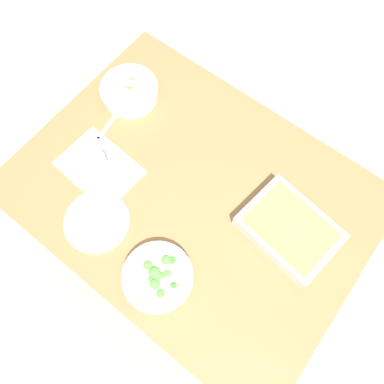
{
  "coord_description": "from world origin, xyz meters",
  "views": [
    {
      "loc": [
        0.27,
        -0.35,
        1.91
      ],
      "look_at": [
        0.0,
        0.0,
        0.74
      ],
      "focal_mm": 33.65,
      "sensor_mm": 36.0,
      "label": 1
    }
  ],
  "objects_px": {
    "broccoli_bowl": "(158,277)",
    "stew_bowl": "(130,91)",
    "fork_on_table": "(104,131)",
    "baking_dish": "(289,229)",
    "side_plate": "(97,221)",
    "drink_cup": "(97,163)",
    "spoon_by_stew": "(141,90)"
  },
  "relations": [
    {
      "from": "baking_dish",
      "to": "drink_cup",
      "type": "distance_m",
      "value": 0.69
    },
    {
      "from": "broccoli_bowl",
      "to": "fork_on_table",
      "type": "bearing_deg",
      "value": 150.31
    },
    {
      "from": "side_plate",
      "to": "spoon_by_stew",
      "type": "relative_size",
      "value": 1.29
    },
    {
      "from": "drink_cup",
      "to": "side_plate",
      "type": "bearing_deg",
      "value": -48.88
    },
    {
      "from": "drink_cup",
      "to": "spoon_by_stew",
      "type": "bearing_deg",
      "value": 106.13
    },
    {
      "from": "broccoli_bowl",
      "to": "fork_on_table",
      "type": "height_order",
      "value": "broccoli_bowl"
    },
    {
      "from": "baking_dish",
      "to": "side_plate",
      "type": "distance_m",
      "value": 0.64
    },
    {
      "from": "stew_bowl",
      "to": "fork_on_table",
      "type": "distance_m",
      "value": 0.19
    },
    {
      "from": "stew_bowl",
      "to": "baking_dish",
      "type": "height_order",
      "value": "same"
    },
    {
      "from": "stew_bowl",
      "to": "drink_cup",
      "type": "relative_size",
      "value": 2.59
    },
    {
      "from": "broccoli_bowl",
      "to": "side_plate",
      "type": "distance_m",
      "value": 0.28
    },
    {
      "from": "baking_dish",
      "to": "broccoli_bowl",
      "type": "bearing_deg",
      "value": -122.42
    },
    {
      "from": "drink_cup",
      "to": "side_plate",
      "type": "relative_size",
      "value": 0.39
    },
    {
      "from": "baking_dish",
      "to": "fork_on_table",
      "type": "height_order",
      "value": "baking_dish"
    },
    {
      "from": "broccoli_bowl",
      "to": "stew_bowl",
      "type": "bearing_deg",
      "value": 138.47
    },
    {
      "from": "broccoli_bowl",
      "to": "baking_dish",
      "type": "xyz_separation_m",
      "value": [
        0.24,
        0.38,
        0.0
      ]
    },
    {
      "from": "stew_bowl",
      "to": "spoon_by_stew",
      "type": "relative_size",
      "value": 1.29
    },
    {
      "from": "stew_bowl",
      "to": "side_plate",
      "type": "xyz_separation_m",
      "value": [
        0.25,
        -0.45,
        -0.03
      ]
    },
    {
      "from": "spoon_by_stew",
      "to": "fork_on_table",
      "type": "xyz_separation_m",
      "value": [
        0.01,
        -0.22,
        -0.0
      ]
    },
    {
      "from": "stew_bowl",
      "to": "fork_on_table",
      "type": "xyz_separation_m",
      "value": [
        0.03,
        -0.18,
        -0.03
      ]
    },
    {
      "from": "baking_dish",
      "to": "fork_on_table",
      "type": "xyz_separation_m",
      "value": [
        -0.74,
        -0.09,
        -0.03
      ]
    },
    {
      "from": "spoon_by_stew",
      "to": "broccoli_bowl",
      "type": "bearing_deg",
      "value": -44.71
    },
    {
      "from": "baking_dish",
      "to": "fork_on_table",
      "type": "distance_m",
      "value": 0.75
    },
    {
      "from": "baking_dish",
      "to": "side_plate",
      "type": "height_order",
      "value": "baking_dish"
    },
    {
      "from": "fork_on_table",
      "to": "stew_bowl",
      "type": "bearing_deg",
      "value": 97.97
    },
    {
      "from": "side_plate",
      "to": "stew_bowl",
      "type": "bearing_deg",
      "value": 118.58
    },
    {
      "from": "stew_bowl",
      "to": "baking_dish",
      "type": "xyz_separation_m",
      "value": [
        0.77,
        -0.09,
        0.0
      ]
    },
    {
      "from": "spoon_by_stew",
      "to": "baking_dish",
      "type": "bearing_deg",
      "value": -9.7
    },
    {
      "from": "broccoli_bowl",
      "to": "drink_cup",
      "type": "relative_size",
      "value": 2.63
    },
    {
      "from": "drink_cup",
      "to": "fork_on_table",
      "type": "distance_m",
      "value": 0.15
    },
    {
      "from": "baking_dish",
      "to": "spoon_by_stew",
      "type": "bearing_deg",
      "value": 170.3
    },
    {
      "from": "side_plate",
      "to": "spoon_by_stew",
      "type": "distance_m",
      "value": 0.54
    }
  ]
}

